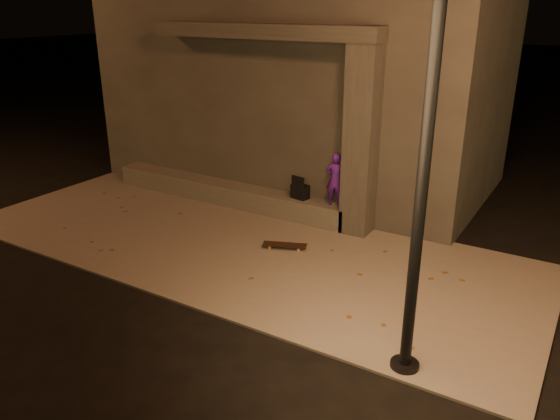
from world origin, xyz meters
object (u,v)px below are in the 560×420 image
Objects in this scene: backpack at (300,190)px; column at (361,143)px; skateboarder at (336,179)px; skateboard at (285,245)px; street_lamp_0 at (434,60)px.

column is at bearing 11.70° from backpack.
skateboarder is at bearing 180.00° from column.
skateboarder reaches higher than backpack.
backpack reaches higher than skateboard.
skateboard is 0.13× the size of street_lamp_0.
backpack is 5.99m from street_lamp_0.
column is 4.35× the size of skateboard.
street_lamp_0 is at bearing -57.72° from skateboard.
column is 4.73m from street_lamp_0.
street_lamp_0 is (3.57, -3.68, 3.10)m from backpack.
street_lamp_0 reaches higher than skateboard.
skateboard is at bearing 70.31° from skateboarder.
column reaches higher than skateboarder.
skateboard is (0.50, -1.46, -0.55)m from backpack.
backpack is at bearing 87.06° from skateboard.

